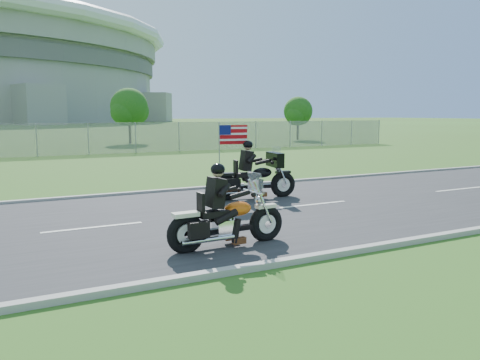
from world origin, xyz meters
name	(u,v)px	position (x,y,z in m)	size (l,w,h in m)	color
ground	(178,220)	(0.00, 0.00, 0.00)	(420.00, 420.00, 0.00)	#344E18
road	(178,220)	(0.00, 0.00, 0.02)	(120.00, 8.00, 0.04)	#28282B
curb_north	(136,193)	(0.00, 4.05, 0.05)	(120.00, 0.18, 0.12)	#9E9B93
curb_south	(258,267)	(0.00, -4.05, 0.05)	(120.00, 0.18, 0.12)	#9E9B93
tree_fence_near	(130,109)	(6.04, 30.04, 2.97)	(3.52, 3.28, 4.75)	#382316
tree_fence_far	(298,113)	(22.04, 28.03, 2.64)	(3.08, 2.87, 4.20)	#382316
motorcycle_lead	(226,221)	(0.05, -2.68, 0.53)	(2.49, 0.64, 1.67)	black
motorcycle_follow	(254,179)	(2.99, 1.63, 0.61)	(2.68, 0.97, 2.23)	black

